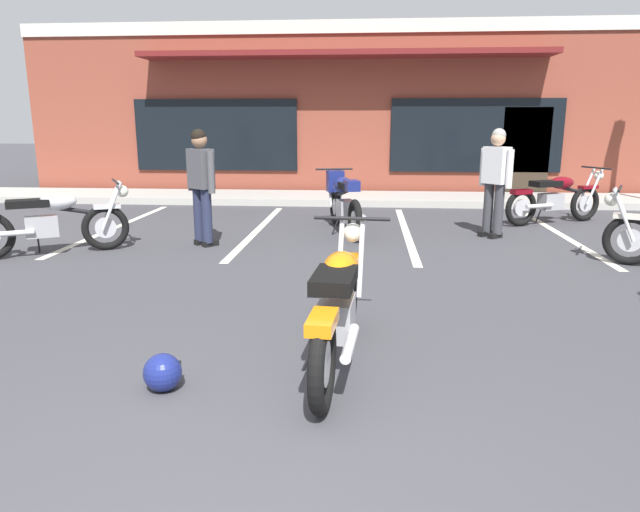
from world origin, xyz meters
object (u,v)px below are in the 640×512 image
at_px(motorcycle_silver_naked, 343,199).
at_px(person_in_black_shirt, 201,181).
at_px(motorcycle_foreground_classic, 339,305).
at_px(motorcycle_blue_standard, 50,221).
at_px(person_near_building, 496,176).
at_px(helmet_on_pavement, 163,372).
at_px(motorcycle_black_cruiser, 556,198).

xyz_separation_m(motorcycle_silver_naked, person_in_black_shirt, (-1.98, -1.30, 0.42)).
xyz_separation_m(motorcycle_foreground_classic, motorcycle_blue_standard, (-4.07, 3.29, 0.00)).
relative_size(person_near_building, helmet_on_pavement, 6.44).
relative_size(motorcycle_foreground_classic, motorcycle_silver_naked, 1.02).
bearing_deg(motorcycle_foreground_classic, person_near_building, 66.75).
distance_m(motorcycle_black_cruiser, person_in_black_shirt, 6.17).
xyz_separation_m(motorcycle_silver_naked, motorcycle_blue_standard, (-3.88, -2.05, -0.07)).
height_order(motorcycle_foreground_classic, person_in_black_shirt, person_in_black_shirt).
height_order(motorcycle_foreground_classic, motorcycle_black_cruiser, same).
bearing_deg(motorcycle_blue_standard, helmet_on_pavement, -52.78).
relative_size(motorcycle_silver_naked, person_near_building, 1.24).
bearing_deg(motorcycle_foreground_classic, person_in_black_shirt, 118.32).
height_order(motorcycle_silver_naked, helmet_on_pavement, motorcycle_silver_naked).
height_order(person_near_building, helmet_on_pavement, person_near_building).
relative_size(motorcycle_blue_standard, person_in_black_shirt, 1.13).
xyz_separation_m(motorcycle_silver_naked, helmet_on_pavement, (-0.97, -5.88, -0.40)).
bearing_deg(person_near_building, motorcycle_foreground_classic, -113.25).
distance_m(motorcycle_black_cruiser, helmet_on_pavement, 8.35).
bearing_deg(motorcycle_foreground_classic, motorcycle_blue_standard, 141.05).
bearing_deg(helmet_on_pavement, person_near_building, 59.23).
xyz_separation_m(person_in_black_shirt, person_near_building, (4.34, 1.01, 0.00)).
distance_m(motorcycle_foreground_classic, motorcycle_silver_naked, 5.34).
bearing_deg(person_near_building, motorcycle_silver_naked, 172.93).
height_order(motorcycle_black_cruiser, person_in_black_shirt, person_in_black_shirt).
relative_size(motorcycle_blue_standard, person_near_building, 1.13).
bearing_deg(helmet_on_pavement, motorcycle_black_cruiser, 55.91).
distance_m(motorcycle_foreground_classic, person_near_building, 5.51).
height_order(motorcycle_blue_standard, helmet_on_pavement, motorcycle_blue_standard).
relative_size(motorcycle_foreground_classic, motorcycle_black_cruiser, 1.08).
bearing_deg(motorcycle_silver_naked, motorcycle_black_cruiser, 15.55).
xyz_separation_m(motorcycle_blue_standard, person_in_black_shirt, (1.89, 0.75, 0.49)).
distance_m(motorcycle_foreground_classic, person_in_black_shirt, 4.61).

